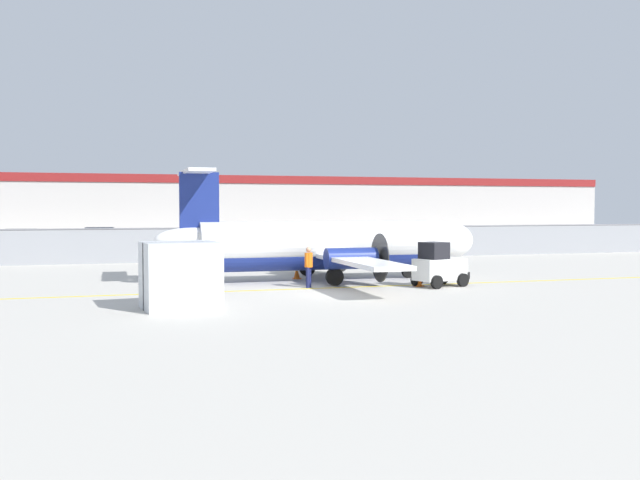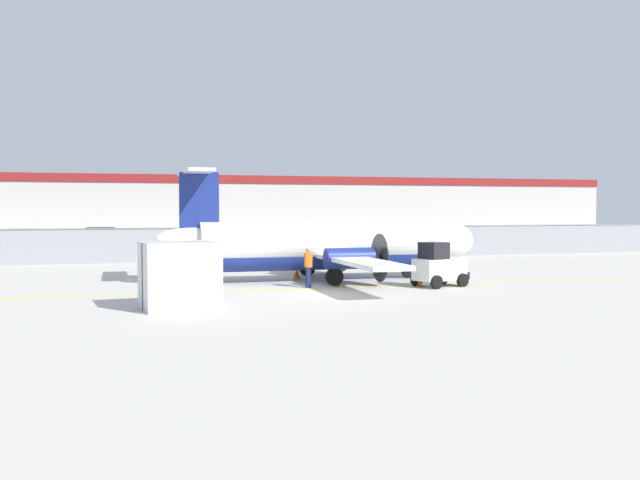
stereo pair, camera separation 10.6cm
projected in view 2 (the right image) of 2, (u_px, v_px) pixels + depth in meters
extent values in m
plane|color=#BCB7AD|center=(342.00, 294.00, 27.49)|extent=(140.00, 140.00, 0.00)
cube|color=yellow|center=(327.00, 288.00, 29.41)|extent=(84.00, 0.20, 0.01)
cube|color=gray|center=(252.00, 244.00, 44.68)|extent=(98.00, 0.04, 2.00)
cylinder|color=slate|center=(252.00, 228.00, 44.64)|extent=(98.00, 0.10, 0.10)
cube|color=#38383A|center=(224.00, 249.00, 55.74)|extent=(98.00, 17.00, 0.12)
cube|color=#BCB7B2|center=(196.00, 208.00, 73.32)|extent=(91.00, 8.00, 6.50)
cube|color=maroon|center=(201.00, 179.00, 69.35)|extent=(91.00, 0.20, 0.80)
cylinder|color=white|center=(326.00, 242.00, 32.42)|extent=(11.48, 1.96, 1.90)
ellipsoid|color=white|center=(447.00, 240.00, 34.10)|extent=(2.66, 1.82, 1.80)
ellipsoid|color=white|center=(193.00, 239.00, 30.73)|extent=(3.24, 1.06, 1.05)
cylinder|color=navy|center=(326.00, 254.00, 32.44)|extent=(10.30, 1.54, 1.48)
cube|color=white|center=(328.00, 255.00, 32.47)|extent=(1.69, 16.01, 0.18)
cylinder|color=navy|center=(317.00, 251.00, 35.02)|extent=(2.20, 0.91, 0.90)
cone|color=black|center=(339.00, 251.00, 35.34)|extent=(0.45, 0.44, 0.44)
cylinder|color=#262626|center=(342.00, 251.00, 35.39)|extent=(0.05, 2.10, 2.10)
cylinder|color=navy|center=(351.00, 258.00, 30.03)|extent=(2.20, 0.91, 0.90)
cone|color=black|center=(376.00, 258.00, 30.35)|extent=(0.45, 0.44, 0.44)
cylinder|color=#262626|center=(380.00, 258.00, 30.40)|extent=(0.05, 2.10, 2.10)
cube|color=navy|center=(199.00, 208.00, 30.75)|extent=(1.70, 0.19, 3.10)
cube|color=white|center=(195.00, 172.00, 30.64)|extent=(1.13, 4.81, 0.14)
cylinder|color=#59595B|center=(408.00, 261.00, 33.59)|extent=(0.14, 0.14, 0.97)
cylinder|color=black|center=(408.00, 272.00, 33.61)|extent=(0.60, 0.22, 0.60)
cylinder|color=#59595B|center=(307.00, 259.00, 34.50)|extent=(0.14, 0.14, 0.90)
cylinder|color=black|center=(307.00, 268.00, 34.52)|extent=(0.76, 0.22, 0.76)
cylinder|color=#59595B|center=(334.00, 266.00, 30.26)|extent=(0.14, 0.14, 0.90)
cylinder|color=black|center=(334.00, 277.00, 30.28)|extent=(0.76, 0.22, 0.76)
cube|color=silver|center=(440.00, 269.00, 29.93)|extent=(2.43, 1.72, 0.90)
cube|color=black|center=(434.00, 251.00, 29.70)|extent=(1.16, 1.23, 0.70)
cube|color=black|center=(459.00, 275.00, 30.60)|extent=(0.49, 1.10, 0.30)
cylinder|color=black|center=(442.00, 278.00, 30.87)|extent=(0.59, 0.34, 0.56)
cylinder|color=black|center=(463.00, 280.00, 29.88)|extent=(0.59, 0.34, 0.56)
cylinder|color=black|center=(417.00, 280.00, 30.02)|extent=(0.59, 0.34, 0.56)
cylinder|color=black|center=(437.00, 282.00, 29.04)|extent=(0.59, 0.34, 0.56)
cylinder|color=#191E4C|center=(309.00, 277.00, 29.65)|extent=(0.22, 0.22, 0.85)
cylinder|color=#191E4C|center=(307.00, 278.00, 29.46)|extent=(0.22, 0.22, 0.85)
cylinder|color=orange|center=(308.00, 260.00, 29.52)|extent=(0.47, 0.47, 0.60)
cylinder|color=orange|center=(310.00, 259.00, 29.72)|extent=(0.14, 0.14, 0.55)
cylinder|color=orange|center=(306.00, 260.00, 29.31)|extent=(0.14, 0.14, 0.55)
sphere|color=tan|center=(308.00, 249.00, 29.50)|extent=(0.22, 0.22, 0.22)
cube|color=silver|center=(180.00, 275.00, 23.41)|extent=(2.62, 2.26, 2.20)
cube|color=#333338|center=(180.00, 275.00, 23.41)|extent=(2.43, 0.36, 2.20)
cube|color=orange|center=(297.00, 278.00, 33.17)|extent=(0.36, 0.36, 0.04)
cone|color=orange|center=(297.00, 272.00, 33.16)|extent=(0.28, 0.28, 0.60)
cylinder|color=white|center=(297.00, 270.00, 33.15)|extent=(0.17, 0.17, 0.08)
cube|color=orange|center=(419.00, 286.00, 30.05)|extent=(0.36, 0.36, 0.04)
cone|color=orange|center=(419.00, 278.00, 30.04)|extent=(0.28, 0.28, 0.60)
cylinder|color=white|center=(419.00, 276.00, 30.03)|extent=(0.17, 0.17, 0.08)
cube|color=orange|center=(177.00, 287.00, 29.66)|extent=(0.36, 0.36, 0.04)
cone|color=orange|center=(176.00, 279.00, 29.64)|extent=(0.28, 0.28, 0.60)
cylinder|color=white|center=(176.00, 277.00, 29.64)|extent=(0.17, 0.17, 0.08)
cube|color=black|center=(20.00, 241.00, 54.14)|extent=(4.29, 1.93, 0.80)
cube|color=#262D38|center=(22.00, 232.00, 54.16)|extent=(2.28, 1.68, 0.56)
cylinder|color=black|center=(1.00, 245.00, 54.53)|extent=(0.61, 0.23, 0.60)
cylinder|color=black|center=(40.00, 246.00, 53.78)|extent=(0.61, 0.23, 0.60)
cylinder|color=black|center=(40.00, 245.00, 55.47)|extent=(0.61, 0.23, 0.60)
cube|color=#19662D|center=(103.00, 239.00, 58.69)|extent=(4.33, 2.05, 0.80)
cube|color=#262D38|center=(101.00, 230.00, 58.63)|extent=(2.32, 1.74, 0.56)
cylinder|color=black|center=(121.00, 242.00, 59.87)|extent=(0.61, 0.25, 0.60)
cylinder|color=black|center=(120.00, 243.00, 58.10)|extent=(0.61, 0.25, 0.60)
cylinder|color=black|center=(86.00, 242.00, 59.30)|extent=(0.61, 0.25, 0.60)
cylinder|color=black|center=(84.00, 243.00, 57.54)|extent=(0.61, 0.25, 0.60)
cube|color=slate|center=(187.00, 245.00, 48.76)|extent=(4.29, 1.93, 0.80)
cube|color=#262D38|center=(185.00, 235.00, 48.70)|extent=(2.28, 1.68, 0.56)
cylinder|color=black|center=(207.00, 249.00, 49.97)|extent=(0.61, 0.23, 0.60)
cylinder|color=black|center=(209.00, 250.00, 48.23)|extent=(0.61, 0.23, 0.60)
cylinder|color=black|center=(166.00, 249.00, 49.33)|extent=(0.61, 0.23, 0.60)
cylinder|color=black|center=(167.00, 251.00, 47.58)|extent=(0.61, 0.23, 0.60)
cube|color=navy|center=(281.00, 242.00, 53.65)|extent=(4.37, 2.19, 0.80)
cube|color=#262D38|center=(283.00, 233.00, 53.68)|extent=(2.37, 1.81, 0.56)
cylinder|color=black|center=(268.00, 247.00, 52.28)|extent=(0.62, 0.27, 0.60)
cylinder|color=black|center=(260.00, 246.00, 53.93)|extent=(0.62, 0.27, 0.60)
cylinder|color=black|center=(303.00, 246.00, 53.40)|extent=(0.62, 0.27, 0.60)
cylinder|color=black|center=(294.00, 245.00, 55.05)|extent=(0.62, 0.27, 0.60)
cube|color=#19662D|center=(353.00, 241.00, 55.23)|extent=(4.25, 1.82, 0.80)
cube|color=#262D38|center=(351.00, 232.00, 55.15)|extent=(2.24, 1.62, 0.56)
cylinder|color=black|center=(365.00, 244.00, 56.53)|extent=(0.61, 0.22, 0.60)
cylinder|color=black|center=(374.00, 245.00, 54.82)|extent=(0.61, 0.22, 0.60)
cylinder|color=black|center=(332.00, 244.00, 55.66)|extent=(0.61, 0.22, 0.60)
cylinder|color=black|center=(340.00, 246.00, 53.95)|extent=(0.61, 0.22, 0.60)
cube|color=#B28C19|center=(366.00, 236.00, 63.38)|extent=(4.37, 2.19, 0.80)
cube|color=#262D38|center=(365.00, 229.00, 63.33)|extent=(2.37, 1.81, 0.56)
cylinder|color=black|center=(379.00, 239.00, 64.52)|extent=(0.62, 0.27, 0.60)
cylinder|color=black|center=(384.00, 240.00, 62.74)|extent=(0.62, 0.27, 0.60)
cylinder|color=black|center=(349.00, 240.00, 64.05)|extent=(0.62, 0.27, 0.60)
cylinder|color=black|center=(353.00, 241.00, 62.28)|extent=(0.62, 0.27, 0.60)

